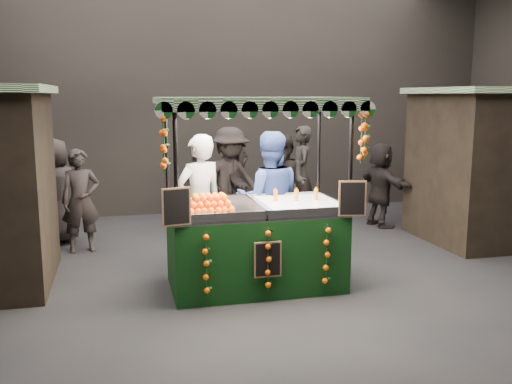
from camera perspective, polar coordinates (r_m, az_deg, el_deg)
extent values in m
plane|color=black|center=(7.47, 3.17, -9.51)|extent=(12.00, 12.00, 0.00)
cube|color=black|center=(11.92, -3.89, 9.92)|extent=(12.00, 0.10, 5.00)
cube|color=black|center=(10.56, 24.16, 2.31)|extent=(2.80, 2.00, 2.50)
cube|color=black|center=(7.31, -0.09, -5.87)|extent=(2.17, 1.18, 0.99)
cube|color=#B7B9BE|center=(7.19, -0.09, -1.93)|extent=(2.17, 1.18, 0.04)
cylinder|color=black|center=(6.44, -8.05, -1.82)|extent=(0.05, 0.05, 2.37)
cylinder|color=black|center=(6.97, 9.49, -0.97)|extent=(0.05, 0.05, 2.37)
cylinder|color=black|center=(7.54, -8.95, -0.14)|extent=(0.05, 0.05, 2.37)
cylinder|color=black|center=(8.00, 6.30, 0.49)|extent=(0.05, 0.05, 2.37)
cube|color=#114F17|center=(7.04, -0.10, 9.30)|extent=(2.42, 1.43, 0.08)
cube|color=white|center=(7.34, 4.40, -1.25)|extent=(0.97, 1.07, 0.08)
cube|color=black|center=(6.37, -8.10, -1.49)|extent=(0.33, 0.09, 0.43)
cube|color=black|center=(6.91, 9.77, -0.65)|extent=(0.33, 0.09, 0.43)
cube|color=black|center=(6.71, 1.21, -6.88)|extent=(0.34, 0.02, 0.43)
imported|color=gray|center=(7.89, -5.74, -1.18)|extent=(0.83, 0.70, 1.95)
imported|color=navy|center=(8.04, 1.34, -0.82)|extent=(1.09, 0.92, 1.97)
imported|color=#2A2322|center=(9.29, -17.39, -0.86)|extent=(0.66, 0.49, 1.65)
imported|color=black|center=(10.06, 2.93, 0.76)|extent=(1.08, 1.10, 1.78)
imported|color=black|center=(10.00, -5.68, -0.05)|extent=(0.94, 0.84, 1.54)
imported|color=black|center=(10.04, -2.67, 1.14)|extent=(1.41, 1.10, 1.92)
imported|color=#2B2522|center=(9.94, -19.72, 0.06)|extent=(1.03, 0.90, 1.78)
imported|color=black|center=(10.87, 12.57, 0.72)|extent=(0.71, 1.54, 1.60)
imported|color=#2A2422|center=(10.99, 4.59, 1.80)|extent=(0.54, 0.75, 1.89)
imported|color=black|center=(10.35, -2.07, 0.72)|extent=(0.83, 1.62, 1.67)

